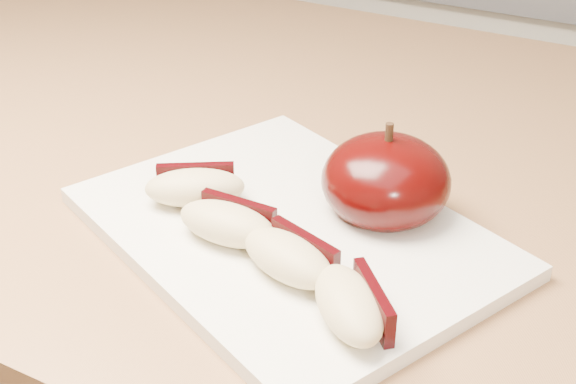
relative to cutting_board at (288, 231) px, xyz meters
The scene contains 7 objects.
back_cabinet 0.95m from the cutting_board, 89.01° to the left, with size 2.40×0.62×0.94m.
cutting_board is the anchor object (origin of this frame).
apple_half 0.07m from the cutting_board, 45.98° to the left, with size 0.11×0.11×0.07m.
apple_wedge_a 0.07m from the cutting_board, behind, with size 0.08×0.06×0.02m.
apple_wedge_b 0.04m from the cutting_board, 127.68° to the right, with size 0.07×0.03×0.02m.
apple_wedge_c 0.06m from the cutting_board, 60.31° to the right, with size 0.07×0.05×0.02m.
apple_wedge_d 0.11m from the cutting_board, 41.89° to the right, with size 0.07×0.07×0.02m.
Camera 1 is at (0.20, -0.03, 1.20)m, focal length 50.00 mm.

